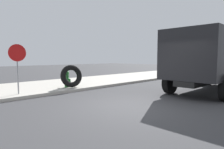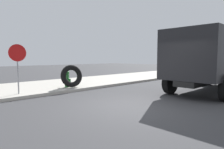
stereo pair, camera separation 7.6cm
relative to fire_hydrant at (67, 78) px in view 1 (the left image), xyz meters
The scene contains 6 objects.
ground_plane 4.94m from the fire_hydrant, 94.63° to the right, with size 80.00×80.00×0.00m, color #38383A.
sidewalk_curb 1.76m from the fire_hydrant, 103.74° to the left, with size 36.00×5.00×0.15m, color #ADA89E.
fire_hydrant is the anchor object (origin of this frame).
loose_tire 0.34m from the fire_hydrant, 68.78° to the right, with size 1.22×1.22×0.28m, color black.
stop_sign 2.83m from the fire_hydrant, behind, with size 0.76×0.08×2.21m.
dump_truck_gray 7.83m from the fire_hydrant, 48.32° to the right, with size 7.03×2.88×3.00m.
Camera 1 is at (-5.40, -4.44, 1.77)m, focal length 31.46 mm.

